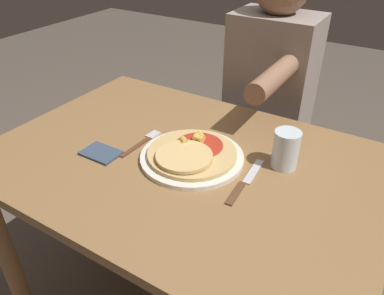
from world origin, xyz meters
name	(u,v)px	position (x,y,z in m)	size (l,w,h in m)	color
dining_table	(183,191)	(0.00, 0.00, 0.64)	(1.13, 0.79, 0.76)	olive
plate	(192,157)	(0.03, 0.01, 0.77)	(0.30, 0.30, 0.01)	silver
pizza	(191,153)	(0.03, 0.00, 0.79)	(0.26, 0.26, 0.04)	tan
fork	(143,142)	(-0.15, 0.01, 0.77)	(0.03, 0.18, 0.00)	brown
knife	(245,182)	(0.20, -0.01, 0.77)	(0.03, 0.22, 0.00)	brown
drinking_glass	(286,149)	(0.26, 0.12, 0.82)	(0.07, 0.07, 0.11)	silver
napkin	(101,153)	(-0.22, -0.11, 0.77)	(0.11, 0.08, 0.01)	#38475B
person_diner	(269,98)	(0.03, 0.60, 0.72)	(0.32, 0.52, 1.24)	#2D2D38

